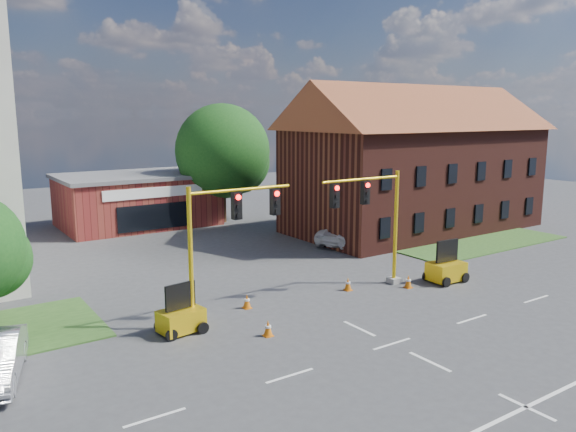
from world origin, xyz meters
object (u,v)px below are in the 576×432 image
(pickup_white, at_px, (348,233))
(trailer_west, at_px, (181,318))
(signal_mast_east, at_px, (373,216))
(trailer_east, at_px, (446,269))
(signal_mast_west, at_px, (225,236))

(pickup_white, bearing_deg, trailer_west, 95.35)
(signal_mast_east, distance_m, trailer_west, 11.40)
(signal_mast_east, bearing_deg, pickup_white, 56.72)
(trailer_east, xyz_separation_m, pickup_white, (1.50, 10.14, 0.10))
(signal_mast_west, relative_size, trailer_west, 2.99)
(trailer_east, bearing_deg, trailer_west, 177.94)
(trailer_west, distance_m, trailer_east, 15.20)
(signal_mast_west, distance_m, trailer_east, 13.40)
(signal_mast_east, bearing_deg, trailer_east, -18.62)
(trailer_west, bearing_deg, trailer_east, -13.74)
(signal_mast_west, height_order, pickup_white, signal_mast_west)
(signal_mast_east, distance_m, pickup_white, 10.88)
(signal_mast_west, relative_size, trailer_east, 2.75)
(trailer_west, xyz_separation_m, pickup_white, (16.64, 8.79, 0.16))
(signal_mast_east, relative_size, trailer_east, 2.75)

